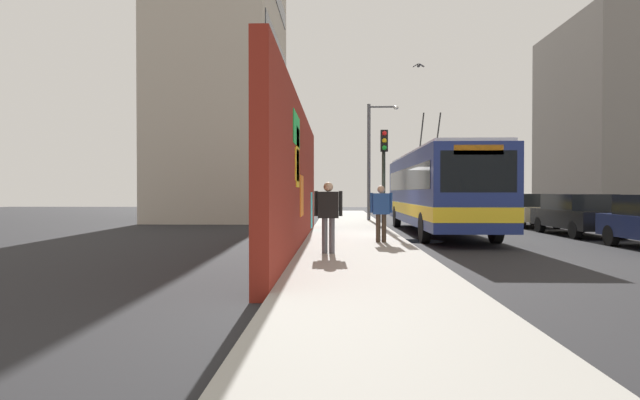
# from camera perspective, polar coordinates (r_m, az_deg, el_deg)

# --- Properties ---
(ground_plane) EXTENTS (80.00, 80.00, 0.00)m
(ground_plane) POSITION_cam_1_polar(r_m,az_deg,el_deg) (18.82, 8.56, -4.19)
(ground_plane) COLOR #232326
(sidewalk_slab) EXTENTS (48.00, 3.20, 0.15)m
(sidewalk_slab) POSITION_cam_1_polar(r_m,az_deg,el_deg) (18.69, 3.67, -3.98)
(sidewalk_slab) COLOR #9E9B93
(sidewalk_slab) RESTS_ON ground_plane
(graffiti_wall) EXTENTS (15.24, 0.32, 4.13)m
(graffiti_wall) POSITION_cam_1_polar(r_m,az_deg,el_deg) (15.29, -2.48, 2.42)
(graffiti_wall) COLOR maroon
(graffiti_wall) RESTS_ON ground_plane
(building_far_left) EXTENTS (12.35, 6.53, 16.77)m
(building_far_left) POSITION_cam_1_polar(r_m,az_deg,el_deg) (33.86, -10.37, 12.31)
(building_far_left) COLOR #B2A899
(building_far_left) RESTS_ON ground_plane
(building_far_right) EXTENTS (10.81, 7.53, 13.18)m
(building_far_right) POSITION_cam_1_polar(r_m,az_deg,el_deg) (41.18, 29.90, 7.62)
(building_far_right) COLOR gray
(building_far_right) RESTS_ON ground_plane
(city_bus) EXTENTS (12.04, 2.57, 5.00)m
(city_bus) POSITION_cam_1_polar(r_m,az_deg,el_deg) (21.12, 12.75, 1.21)
(city_bus) COLOR navy
(city_bus) RESTS_ON ground_plane
(parked_car_black) EXTENTS (4.75, 1.88, 1.58)m
(parked_car_black) POSITION_cam_1_polar(r_m,az_deg,el_deg) (22.04, 26.51, -1.35)
(parked_car_black) COLOR black
(parked_car_black) RESTS_ON ground_plane
(parked_car_champagne) EXTENTS (4.30, 1.83, 1.58)m
(parked_car_champagne) POSITION_cam_1_polar(r_m,az_deg,el_deg) (26.89, 21.84, -0.95)
(parked_car_champagne) COLOR #C6B793
(parked_car_champagne) RESTS_ON ground_plane
(parked_car_red) EXTENTS (4.12, 1.92, 1.58)m
(parked_car_red) POSITION_cam_1_polar(r_m,az_deg,el_deg) (32.54, 18.25, -0.64)
(parked_car_red) COLOR #B21E19
(parked_car_red) RESTS_ON ground_plane
(pedestrian_near_wall) EXTENTS (0.23, 0.69, 1.75)m
(pedestrian_near_wall) POSITION_cam_1_polar(r_m,az_deg,el_deg) (12.70, 0.92, -1.22)
(pedestrian_near_wall) COLOR #595960
(pedestrian_near_wall) RESTS_ON sidewalk_slab
(pedestrian_at_curb) EXTENTS (0.23, 0.68, 1.70)m
(pedestrian_at_curb) POSITION_cam_1_polar(r_m,az_deg,el_deg) (15.64, 6.73, -0.98)
(pedestrian_at_curb) COLOR #3F3326
(pedestrian_at_curb) RESTS_ON sidewalk_slab
(traffic_light) EXTENTS (0.49, 0.28, 3.95)m
(traffic_light) POSITION_cam_1_polar(r_m,az_deg,el_deg) (20.45, 7.04, 4.12)
(traffic_light) COLOR #2D382D
(traffic_light) RESTS_ON sidewalk_slab
(street_lamp) EXTENTS (0.44, 1.69, 6.27)m
(street_lamp) POSITION_cam_1_polar(r_m,az_deg,el_deg) (28.28, 5.79, 5.13)
(street_lamp) COLOR #4C4C51
(street_lamp) RESTS_ON sidewalk_slab
(flying_pigeons) EXTENTS (10.97, 3.27, 2.33)m
(flying_pigeons) POSITION_cam_1_polar(r_m,az_deg,el_deg) (20.55, 9.24, 20.79)
(flying_pigeons) COLOR #47474C
(curbside_puddle) EXTENTS (1.58, 1.58, 0.00)m
(curbside_puddle) POSITION_cam_1_polar(r_m,az_deg,el_deg) (17.80, 10.91, -4.47)
(curbside_puddle) COLOR black
(curbside_puddle) RESTS_ON ground_plane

